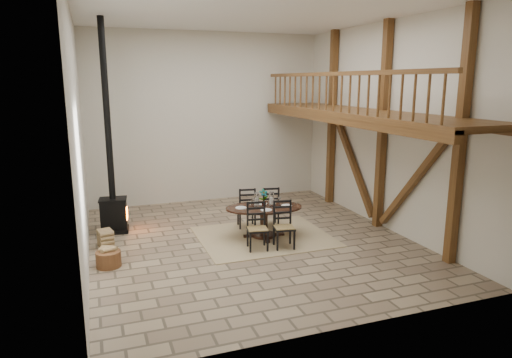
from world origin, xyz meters
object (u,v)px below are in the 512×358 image
object	(u,v)px
log_basket	(109,258)
wood_stove	(112,187)
log_stack	(106,239)
dining_table	(264,220)

from	to	relation	value
log_basket	wood_stove	bearing A→B (deg)	84.06
wood_stove	log_basket	world-z (taller)	wood_stove
wood_stove	log_stack	xyz separation A→B (m)	(-0.24, -1.03, -0.93)
wood_stove	dining_table	bearing A→B (deg)	-19.31
dining_table	wood_stove	bearing A→B (deg)	164.15
log_stack	log_basket	bearing A→B (deg)	-89.26
dining_table	log_basket	bearing A→B (deg)	-160.61
dining_table	log_basket	xyz separation A→B (m)	(-3.50, -0.59, -0.25)
dining_table	wood_stove	xyz separation A→B (m)	(-3.28, 1.58, 0.70)
dining_table	log_stack	distance (m)	3.57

